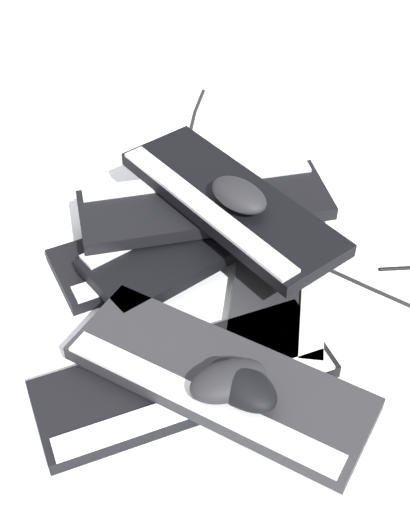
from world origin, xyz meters
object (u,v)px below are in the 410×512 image
keyboard_3 (205,234)px  mouse_4 (239,195)px  keyboard_1 (186,380)px  keyboard_0 (178,244)px  keyboard_4 (218,379)px  keyboard_6 (229,202)px  keyboard_2 (282,268)px  keyboard_5 (205,204)px  mouse_2 (242,385)px  mouse_3 (228,381)px  mouse_1 (331,421)px

keyboard_3 → mouse_4: (-0.05, -0.02, 0.10)m
keyboard_1 → keyboard_0: bearing=-49.5°
keyboard_4 → keyboard_6: size_ratio=0.98×
keyboard_0 → keyboard_2: (-0.18, -0.06, 0.00)m
keyboard_1 → keyboard_4: 0.06m
keyboard_0 → keyboard_5: bearing=-102.1°
keyboard_2 → keyboard_4: bearing=103.0°
keyboard_3 → keyboard_4: bearing=130.1°
keyboard_2 → mouse_2: mouse_2 is taller
keyboard_3 → keyboard_5: bearing=-53.0°
keyboard_6 → mouse_4: size_ratio=4.22×
mouse_3 → mouse_4: size_ratio=1.00×
keyboard_1 → keyboard_4: size_ratio=1.00×
keyboard_6 → mouse_4: 0.05m
keyboard_3 → mouse_3: size_ratio=4.22×
keyboard_5 → mouse_1: keyboard_5 is taller
keyboard_3 → keyboard_4: size_ratio=1.02×
mouse_1 → keyboard_1: bearing=-167.4°
keyboard_0 → keyboard_1: same height
keyboard_1 → mouse_4: 0.32m
keyboard_1 → keyboard_5: size_ratio=1.05×
keyboard_2 → mouse_3: (-0.09, 0.29, 0.07)m
mouse_4 → mouse_2: bearing=-42.9°
keyboard_4 → mouse_1: size_ratio=4.13×
keyboard_3 → mouse_3: bearing=132.0°
keyboard_5 → mouse_2: (-0.28, 0.29, 0.01)m
keyboard_1 → keyboard_5: bearing=-58.0°
keyboard_0 → keyboard_1: size_ratio=1.01×
keyboard_0 → mouse_3: (-0.27, 0.23, 0.07)m
keyboard_1 → keyboard_5: keyboard_5 is taller
keyboard_2 → keyboard_6: size_ratio=0.99×
keyboard_1 → mouse_2: (-0.10, -0.00, 0.07)m
mouse_4 → keyboard_5: bearing=-178.6°
keyboard_0 → keyboard_4: keyboard_4 is taller
keyboard_0 → keyboard_6: (-0.07, -0.06, 0.09)m
keyboard_5 → mouse_3: 0.39m
keyboard_5 → mouse_4: bearing=170.0°
keyboard_5 → mouse_4: mouse_4 is taller
mouse_2 → mouse_1: bearing=-144.3°
keyboard_1 → mouse_1: mouse_1 is taller
keyboard_0 → keyboard_1: (-0.20, 0.23, 0.00)m
keyboard_0 → mouse_4: size_ratio=4.18×
keyboard_6 → mouse_1: bearing=146.2°
mouse_1 → mouse_4: 0.39m
keyboard_0 → keyboard_3: (-0.04, -0.02, 0.03)m
mouse_1 → mouse_4: bearing=141.2°
keyboard_4 → mouse_1: keyboard_4 is taller
mouse_3 → mouse_2: bearing=-43.5°
keyboard_1 → keyboard_3: 0.30m
keyboard_4 → mouse_3: mouse_3 is taller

